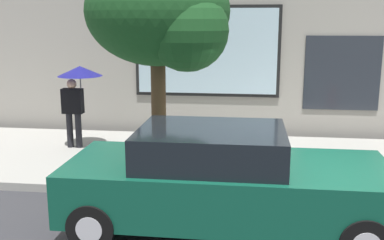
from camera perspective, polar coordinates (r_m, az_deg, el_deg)
name	(u,v)px	position (r m, az deg, el deg)	size (l,w,h in m)	color
ground_plane	(288,231)	(6.87, 11.83, -13.44)	(60.00, 60.00, 0.00)	#333338
sidewalk	(277,163)	(9.63, 10.52, -5.30)	(20.00, 4.00, 0.15)	#A3A099
parked_car	(224,180)	(6.57, 4.00, -7.53)	(4.53, 1.93, 1.48)	#0F4C38
pedestrian_with_umbrella	(78,83)	(10.36, -14.06, 4.48)	(0.97, 0.97, 1.84)	black
street_tree	(163,16)	(8.26, -3.62, 12.79)	(2.59, 2.20, 3.94)	#4C3823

